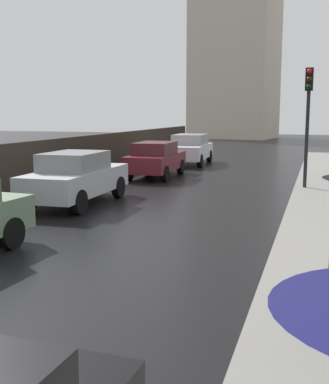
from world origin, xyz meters
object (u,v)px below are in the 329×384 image
car_maroon_behind_camera (156,159)px  car_white_far_lane (190,149)px  car_silver_near_kerb (76,177)px  traffic_light (308,105)px

car_maroon_behind_camera → car_white_far_lane: size_ratio=0.94×
car_silver_near_kerb → car_maroon_behind_camera: size_ratio=1.08×
car_silver_near_kerb → car_white_far_lane: bearing=-92.6°
car_silver_near_kerb → car_white_far_lane: (0.31, 12.22, 0.01)m
car_maroon_behind_camera → car_white_far_lane: (0.02, 5.60, 0.04)m
car_white_far_lane → car_silver_near_kerb: bearing=85.8°
car_silver_near_kerb → traffic_light: traffic_light is taller
car_silver_near_kerb → car_maroon_behind_camera: bearing=-93.7°
car_maroon_behind_camera → car_white_far_lane: car_white_far_lane is taller
car_white_far_lane → car_maroon_behind_camera: bearing=87.1°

